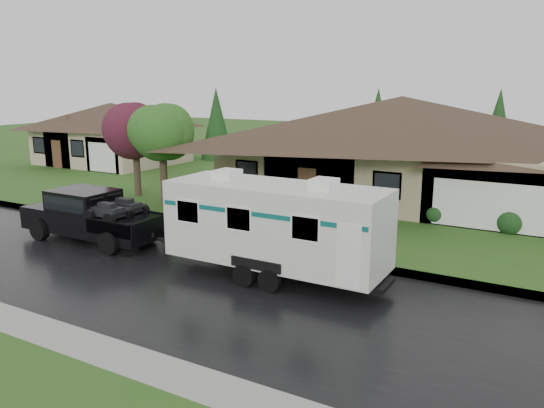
{
  "coord_description": "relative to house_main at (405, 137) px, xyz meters",
  "views": [
    {
      "loc": [
        10.23,
        -14.86,
        6.35
      ],
      "look_at": [
        0.69,
        2.0,
        1.98
      ],
      "focal_mm": 35.0,
      "sensor_mm": 36.0,
      "label": 1
    }
  ],
  "objects": [
    {
      "name": "house_main",
      "position": [
        0.0,
        0.0,
        0.0
      ],
      "size": [
        19.44,
        10.8,
        6.9
      ],
      "color": "tan",
      "rests_on": "lawn"
    },
    {
      "name": "shrub_row",
      "position": [
        -0.29,
        -4.54,
        -2.94
      ],
      "size": [
        13.6,
        1.0,
        1.0
      ],
      "color": "#143814",
      "rests_on": "lawn"
    },
    {
      "name": "tree_red",
      "position": [
        -13.36,
        -6.62,
        0.27
      ],
      "size": [
        3.23,
        3.23,
        5.35
      ],
      "color": "#382B1E",
      "rests_on": "lawn"
    },
    {
      "name": "house_far",
      "position": [
        -24.07,
        2.02,
        -0.62
      ],
      "size": [
        10.8,
        8.64,
        5.8
      ],
      "color": "tan",
      "rests_on": "lawn"
    },
    {
      "name": "road",
      "position": [
        -2.29,
        -15.84,
        -3.59
      ],
      "size": [
        140.0,
        8.0,
        0.01
      ],
      "primitive_type": "cube",
      "color": "black",
      "rests_on": "ground"
    },
    {
      "name": "lawn",
      "position": [
        -2.29,
        1.16,
        -3.52
      ],
      "size": [
        140.0,
        26.0,
        0.15
      ],
      "primitive_type": "cube",
      "color": "#2C561B",
      "rests_on": "ground"
    },
    {
      "name": "pickup_truck",
      "position": [
        -9.11,
        -13.89,
        -2.46
      ],
      "size": [
        6.35,
        2.41,
        2.12
      ],
      "color": "black",
      "rests_on": "ground"
    },
    {
      "name": "ground",
      "position": [
        -2.29,
        -13.84,
        -3.59
      ],
      "size": [
        140.0,
        140.0,
        0.0
      ],
      "primitive_type": "plane",
      "color": "#2C561B",
      "rests_on": "ground"
    },
    {
      "name": "curb",
      "position": [
        -2.29,
        -11.59,
        -3.52
      ],
      "size": [
        140.0,
        0.5,
        0.15
      ],
      "primitive_type": "cube",
      "color": "gray",
      "rests_on": "ground"
    },
    {
      "name": "tree_left_green",
      "position": [
        -10.44,
        -7.71,
        0.35
      ],
      "size": [
        3.3,
        3.3,
        5.47
      ],
      "color": "#382B1E",
      "rests_on": "lawn"
    },
    {
      "name": "travel_trailer",
      "position": [
        -0.3,
        -13.89,
        -1.73
      ],
      "size": [
        7.83,
        2.75,
        3.51
      ],
      "color": "silver",
      "rests_on": "ground"
    }
  ]
}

